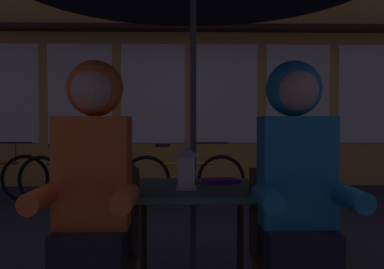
{
  "coord_description": "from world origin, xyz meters",
  "views": [
    {
      "loc": [
        -0.06,
        -2.46,
        1.1
      ],
      "look_at": [
        0.0,
        0.32,
        1.02
      ],
      "focal_mm": 40.82,
      "sensor_mm": 36.0,
      "label": 1
    }
  ],
  "objects_px": {
    "cafe_table": "(193,204)",
    "lantern": "(186,167)",
    "chair_left": "(95,250)",
    "bicycle_second": "(78,179)",
    "book": "(221,181)",
    "person_left_hooded": "(92,177)",
    "chair_right": "(294,249)",
    "bicycle_third": "(184,178)",
    "person_right_hooded": "(297,177)"
  },
  "relations": [
    {
      "from": "chair_left",
      "to": "bicycle_second",
      "type": "height_order",
      "value": "chair_left"
    },
    {
      "from": "bicycle_third",
      "to": "book",
      "type": "height_order",
      "value": "bicycle_third"
    },
    {
      "from": "cafe_table",
      "to": "person_left_hooded",
      "type": "bearing_deg",
      "value": -138.43
    },
    {
      "from": "person_right_hooded",
      "to": "cafe_table",
      "type": "bearing_deg",
      "value": 138.43
    },
    {
      "from": "cafe_table",
      "to": "book",
      "type": "relative_size",
      "value": 3.7
    },
    {
      "from": "chair_right",
      "to": "cafe_table",
      "type": "bearing_deg",
      "value": 142.45
    },
    {
      "from": "cafe_table",
      "to": "chair_left",
      "type": "bearing_deg",
      "value": -142.45
    },
    {
      "from": "lantern",
      "to": "chair_left",
      "type": "xyz_separation_m",
      "value": [
        -0.44,
        -0.26,
        -0.37
      ]
    },
    {
      "from": "cafe_table",
      "to": "person_right_hooded",
      "type": "xyz_separation_m",
      "value": [
        0.48,
        -0.43,
        0.21
      ]
    },
    {
      "from": "chair_right",
      "to": "person_left_hooded",
      "type": "height_order",
      "value": "person_left_hooded"
    },
    {
      "from": "bicycle_second",
      "to": "bicycle_third",
      "type": "height_order",
      "value": "same"
    },
    {
      "from": "chair_right",
      "to": "book",
      "type": "bearing_deg",
      "value": 121.6
    },
    {
      "from": "lantern",
      "to": "person_left_hooded",
      "type": "relative_size",
      "value": 0.17
    },
    {
      "from": "chair_right",
      "to": "person_left_hooded",
      "type": "bearing_deg",
      "value": -176.61
    },
    {
      "from": "chair_left",
      "to": "person_right_hooded",
      "type": "bearing_deg",
      "value": -3.39
    },
    {
      "from": "cafe_table",
      "to": "chair_right",
      "type": "bearing_deg",
      "value": -37.55
    },
    {
      "from": "chair_left",
      "to": "bicycle_second",
      "type": "xyz_separation_m",
      "value": [
        -0.98,
        3.71,
        -0.14
      ]
    },
    {
      "from": "book",
      "to": "chair_left",
      "type": "bearing_deg",
      "value": -156.24
    },
    {
      "from": "chair_left",
      "to": "bicycle_second",
      "type": "relative_size",
      "value": 0.52
    },
    {
      "from": "cafe_table",
      "to": "person_left_hooded",
      "type": "xyz_separation_m",
      "value": [
        -0.48,
        -0.43,
        0.21
      ]
    },
    {
      "from": "cafe_table",
      "to": "lantern",
      "type": "xyz_separation_m",
      "value": [
        -0.04,
        -0.11,
        0.22
      ]
    },
    {
      "from": "chair_left",
      "to": "book",
      "type": "height_order",
      "value": "chair_left"
    },
    {
      "from": "cafe_table",
      "to": "chair_right",
      "type": "relative_size",
      "value": 0.85
    },
    {
      "from": "person_left_hooded",
      "to": "lantern",
      "type": "bearing_deg",
      "value": 35.34
    },
    {
      "from": "person_left_hooded",
      "to": "person_right_hooded",
      "type": "bearing_deg",
      "value": 0.0
    },
    {
      "from": "chair_right",
      "to": "bicycle_third",
      "type": "bearing_deg",
      "value": 97.96
    },
    {
      "from": "person_right_hooded",
      "to": "bicycle_third",
      "type": "distance_m",
      "value": 3.92
    },
    {
      "from": "chair_left",
      "to": "book",
      "type": "distance_m",
      "value": 0.86
    },
    {
      "from": "lantern",
      "to": "chair_left",
      "type": "relative_size",
      "value": 0.27
    },
    {
      "from": "chair_right",
      "to": "person_left_hooded",
      "type": "distance_m",
      "value": 1.03
    },
    {
      "from": "chair_right",
      "to": "bicycle_second",
      "type": "bearing_deg",
      "value": 117.55
    },
    {
      "from": "lantern",
      "to": "person_right_hooded",
      "type": "height_order",
      "value": "person_right_hooded"
    },
    {
      "from": "bicycle_second",
      "to": "bicycle_third",
      "type": "relative_size",
      "value": 1.0
    },
    {
      "from": "person_left_hooded",
      "to": "person_right_hooded",
      "type": "distance_m",
      "value": 0.96
    },
    {
      "from": "person_right_hooded",
      "to": "book",
      "type": "bearing_deg",
      "value": 118.93
    },
    {
      "from": "bicycle_third",
      "to": "book",
      "type": "distance_m",
      "value": 3.33
    },
    {
      "from": "book",
      "to": "person_right_hooded",
      "type": "bearing_deg",
      "value": -75.1
    },
    {
      "from": "chair_right",
      "to": "bicycle_third",
      "type": "distance_m",
      "value": 3.84
    },
    {
      "from": "chair_left",
      "to": "person_right_hooded",
      "type": "xyz_separation_m",
      "value": [
        0.96,
        -0.06,
        0.36
      ]
    },
    {
      "from": "bicycle_second",
      "to": "chair_left",
      "type": "bearing_deg",
      "value": -75.25
    },
    {
      "from": "person_left_hooded",
      "to": "bicycle_third",
      "type": "xyz_separation_m",
      "value": [
        0.43,
        3.85,
        -0.5
      ]
    },
    {
      "from": "cafe_table",
      "to": "person_right_hooded",
      "type": "distance_m",
      "value": 0.67
    },
    {
      "from": "chair_right",
      "to": "bicycle_second",
      "type": "relative_size",
      "value": 0.52
    },
    {
      "from": "person_right_hooded",
      "to": "bicycle_second",
      "type": "bearing_deg",
      "value": 117.2
    },
    {
      "from": "cafe_table",
      "to": "person_right_hooded",
      "type": "bearing_deg",
      "value": -41.57
    },
    {
      "from": "chair_right",
      "to": "bicycle_third",
      "type": "height_order",
      "value": "chair_right"
    },
    {
      "from": "person_left_hooded",
      "to": "chair_left",
      "type": "bearing_deg",
      "value": 90.0
    },
    {
      "from": "person_left_hooded",
      "to": "person_right_hooded",
      "type": "relative_size",
      "value": 1.0
    },
    {
      "from": "chair_left",
      "to": "bicycle_third",
      "type": "relative_size",
      "value": 0.52
    },
    {
      "from": "chair_right",
      "to": "book",
      "type": "height_order",
      "value": "chair_right"
    }
  ]
}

